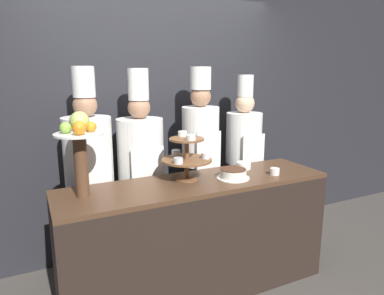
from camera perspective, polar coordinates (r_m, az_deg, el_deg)
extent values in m
cube|color=#232328|center=(3.41, -6.00, 6.03)|extent=(10.00, 0.06, 2.80)
cube|color=black|center=(2.87, 0.91, -14.94)|extent=(2.16, 0.58, 0.91)
cube|color=#4C3321|center=(2.69, 0.94, -5.99)|extent=(2.16, 0.58, 0.03)
cylinder|color=brown|center=(2.72, -0.88, -5.21)|extent=(0.18, 0.18, 0.02)
cylinder|color=brown|center=(2.68, -0.89, -1.95)|extent=(0.04, 0.04, 0.34)
cylinder|color=brown|center=(2.68, -0.89, -2.09)|extent=(0.40, 0.40, 0.02)
cylinder|color=brown|center=(2.64, -0.90, 1.40)|extent=(0.27, 0.27, 0.02)
cylinder|color=silver|center=(2.54, -2.30, -2.20)|extent=(0.07, 0.07, 0.04)
cylinder|color=beige|center=(2.54, -2.29, -2.35)|extent=(0.06, 0.06, 0.03)
cylinder|color=silver|center=(2.69, 2.32, -1.37)|extent=(0.07, 0.07, 0.04)
cylinder|color=gold|center=(2.69, 2.31, -1.51)|extent=(0.06, 0.06, 0.03)
cylinder|color=silver|center=(2.79, -2.70, -0.86)|extent=(0.07, 0.07, 0.04)
cylinder|color=red|center=(2.79, -2.69, -1.00)|extent=(0.06, 0.06, 0.03)
cylinder|color=white|center=(2.55, -0.19, 1.67)|extent=(0.07, 0.07, 0.04)
cylinder|color=white|center=(2.72, -1.57, 2.32)|extent=(0.07, 0.07, 0.04)
cylinder|color=brown|center=(2.42, -17.98, -2.99)|extent=(0.09, 0.09, 0.43)
cylinder|color=white|center=(2.38, -18.33, 2.14)|extent=(0.32, 0.32, 0.01)
sphere|color=orange|center=(2.38, -16.47, 3.32)|extent=(0.07, 0.07, 0.07)
sphere|color=#ADC160|center=(2.44, -18.24, 4.18)|extent=(0.13, 0.13, 0.13)
sphere|color=#84B742|center=(2.38, -20.35, 3.10)|extent=(0.08, 0.08, 0.08)
sphere|color=orange|center=(2.29, -18.28, 3.08)|extent=(0.09, 0.09, 0.09)
cylinder|color=white|center=(2.77, 6.85, -5.04)|extent=(0.26, 0.26, 0.01)
cylinder|color=white|center=(2.76, 6.87, -4.32)|extent=(0.21, 0.21, 0.06)
cylinder|color=#472819|center=(2.75, 6.89, -3.62)|extent=(0.21, 0.21, 0.01)
cylinder|color=white|center=(2.93, 13.63, -3.90)|extent=(0.08, 0.08, 0.06)
cylinder|color=white|center=(3.05, 8.60, -2.98)|extent=(0.13, 0.13, 0.06)
cylinder|color=#BCBCC1|center=(3.05, 9.18, -1.54)|extent=(0.05, 0.01, 0.11)
cube|color=#38332D|center=(3.14, -16.08, -13.71)|extent=(0.29, 0.16, 0.83)
cylinder|color=white|center=(2.90, -16.92, -0.94)|extent=(0.39, 0.39, 0.59)
cube|color=white|center=(2.76, -16.12, -4.14)|extent=(0.27, 0.01, 0.38)
sphere|color=#A37556|center=(2.84, -17.41, 6.75)|extent=(0.19, 0.19, 0.19)
cylinder|color=white|center=(2.83, -17.65, 10.39)|extent=(0.17, 0.17, 0.24)
cube|color=#28282D|center=(3.23, -8.18, -12.68)|extent=(0.30, 0.17, 0.82)
cylinder|color=silver|center=(3.01, -8.58, -0.60)|extent=(0.40, 0.40, 0.57)
cube|color=white|center=(2.86, -7.35, -3.58)|extent=(0.28, 0.01, 0.36)
sphere|color=#A37556|center=(2.95, -8.82, 6.60)|extent=(0.19, 0.19, 0.19)
cylinder|color=white|center=(2.93, -8.95, 10.36)|extent=(0.17, 0.17, 0.26)
cube|color=#38332D|center=(3.42, 1.34, -10.25)|extent=(0.26, 0.14, 0.91)
cylinder|color=white|center=(3.21, 1.41, 1.90)|extent=(0.35, 0.35, 0.55)
cube|color=white|center=(3.09, 2.81, -0.60)|extent=(0.24, 0.01, 0.35)
sphere|color=#A37556|center=(3.16, 1.44, 8.50)|extent=(0.19, 0.19, 0.19)
cylinder|color=white|center=(3.16, 1.46, 11.47)|extent=(0.19, 0.19, 0.20)
cube|color=black|center=(3.66, 8.27, -9.09)|extent=(0.27, 0.15, 0.88)
cylinder|color=white|center=(3.47, 8.62, 1.60)|extent=(0.36, 0.36, 0.50)
cube|color=white|center=(3.36, 10.20, -0.57)|extent=(0.25, 0.01, 0.32)
sphere|color=#DBB28E|center=(3.42, 8.81, 7.30)|extent=(0.19, 0.19, 0.19)
cylinder|color=white|center=(3.41, 8.90, 10.12)|extent=(0.15, 0.15, 0.21)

